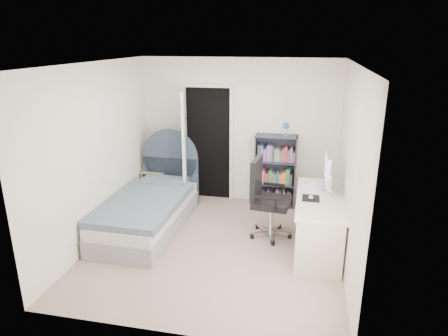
% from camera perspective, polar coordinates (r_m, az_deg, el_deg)
% --- Properties ---
extents(room_shell, '(3.50, 3.70, 2.60)m').
position_cam_1_polar(room_shell, '(5.25, -1.23, 0.95)').
color(room_shell, gray).
rests_on(room_shell, ground).
extents(door, '(0.92, 0.81, 2.06)m').
position_cam_1_polar(door, '(6.91, -4.44, 3.24)').
color(door, black).
rests_on(door, ground).
extents(bed, '(1.06, 2.18, 1.33)m').
position_cam_1_polar(bed, '(6.27, -10.58, -5.68)').
color(bed, gray).
rests_on(bed, ground).
extents(nightstand, '(0.44, 0.44, 0.64)m').
position_cam_1_polar(nightstand, '(7.32, -9.78, -1.09)').
color(nightstand, tan).
rests_on(nightstand, ground).
extents(floor_lamp, '(0.22, 0.22, 1.56)m').
position_cam_1_polar(floor_lamp, '(7.02, -5.87, 0.07)').
color(floor_lamp, silver).
rests_on(floor_lamp, ground).
extents(bookcase, '(0.70, 0.30, 1.48)m').
position_cam_1_polar(bookcase, '(6.91, 7.33, -0.73)').
color(bookcase, '#353A48').
rests_on(bookcase, ground).
extents(desk, '(0.63, 1.56, 1.28)m').
position_cam_1_polar(desk, '(5.65, 13.37, -7.33)').
color(desk, beige).
rests_on(desk, ground).
extents(office_chair, '(0.62, 0.63, 1.17)m').
position_cam_1_polar(office_chair, '(5.80, 5.90, -3.77)').
color(office_chair, silver).
rests_on(office_chair, ground).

